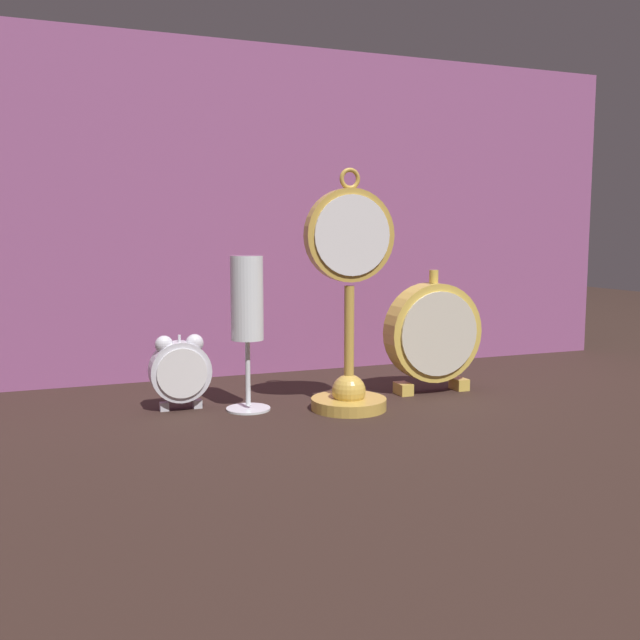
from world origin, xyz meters
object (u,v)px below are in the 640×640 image
(pocket_watch_on_stand, at_px, (349,312))
(mantel_clock_silver, at_px, (433,333))
(alarm_clock_twin_bell, at_px, (180,369))
(champagne_flute, at_px, (247,310))

(pocket_watch_on_stand, height_order, mantel_clock_silver, pocket_watch_on_stand)
(alarm_clock_twin_bell, xyz_separation_m, mantel_clock_silver, (0.39, -0.03, 0.03))
(alarm_clock_twin_bell, bearing_deg, pocket_watch_on_stand, -20.63)
(pocket_watch_on_stand, xyz_separation_m, champagne_flute, (-0.13, 0.05, 0.00))
(pocket_watch_on_stand, distance_m, champagne_flute, 0.14)
(pocket_watch_on_stand, relative_size, mantel_clock_silver, 1.76)
(mantel_clock_silver, relative_size, champagne_flute, 0.88)
(pocket_watch_on_stand, relative_size, champagne_flute, 1.55)
(alarm_clock_twin_bell, relative_size, mantel_clock_silver, 0.56)
(pocket_watch_on_stand, bearing_deg, mantel_clock_silver, 18.34)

